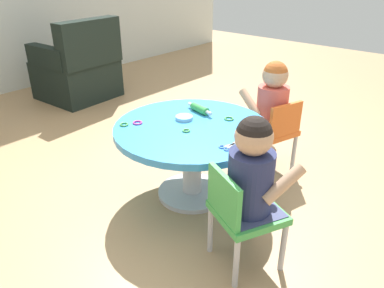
# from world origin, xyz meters

# --- Properties ---
(ground_plane) EXTENTS (10.00, 10.00, 0.00)m
(ground_plane) POSITION_xyz_m (0.00, 0.00, 0.00)
(ground_plane) COLOR tan
(craft_table) EXTENTS (0.93, 0.93, 0.49)m
(craft_table) POSITION_xyz_m (0.00, 0.00, 0.38)
(craft_table) COLOR silver
(craft_table) RESTS_ON ground
(child_chair_left) EXTENTS (0.40, 0.40, 0.54)m
(child_chair_left) POSITION_xyz_m (-0.31, -0.57, 0.31)
(child_chair_left) COLOR #B7B7BC
(child_chair_left) RESTS_ON ground
(seated_child_left) EXTENTS (0.43, 0.39, 0.51)m
(seated_child_left) POSITION_xyz_m (-0.27, -0.59, 0.53)
(seated_child_left) COLOR #3F4772
(seated_child_left) RESTS_ON ground
(child_chair_right) EXTENTS (0.37, 0.37, 0.54)m
(child_chair_right) POSITION_xyz_m (0.61, -0.22, 0.31)
(child_chair_right) COLOR #B7B7BC
(child_chair_right) RESTS_ON ground
(seated_child_right) EXTENTS (0.36, 0.41, 0.51)m
(seated_child_right) POSITION_xyz_m (0.62, -0.18, 0.53)
(seated_child_right) COLOR #3F4772
(seated_child_right) RESTS_ON ground
(armchair_dark) EXTENTS (0.75, 0.76, 0.85)m
(armchair_dark) POSITION_xyz_m (0.64, 2.15, 0.31)
(armchair_dark) COLOR black
(armchair_dark) RESTS_ON ground
(rolling_pin) EXTENTS (0.08, 0.23, 0.05)m
(rolling_pin) POSITION_xyz_m (0.20, 0.10, 0.51)
(rolling_pin) COLOR green
(rolling_pin) RESTS_ON craft_table
(craft_scissors) EXTENTS (0.14, 0.08, 0.01)m
(craft_scissors) POSITION_xyz_m (-0.09, -0.33, 0.49)
(craft_scissors) COLOR silver
(craft_scissors) RESTS_ON craft_table
(playdough_blob_0) EXTENTS (0.11, 0.11, 0.02)m
(playdough_blob_0) POSITION_xyz_m (0.04, 0.10, 0.50)
(playdough_blob_0) COLOR #8CCCF2
(playdough_blob_0) RESTS_ON craft_table
(cookie_cutter_0) EXTENTS (0.06, 0.06, 0.01)m
(cookie_cutter_0) POSITION_xyz_m (0.22, -0.11, 0.49)
(cookie_cutter_0) COLOR #4CB259
(cookie_cutter_0) RESTS_ON craft_table
(cookie_cutter_1) EXTENTS (0.05, 0.05, 0.01)m
(cookie_cutter_1) POSITION_xyz_m (-0.26, 0.31, 0.49)
(cookie_cutter_1) COLOR #4CB259
(cookie_cutter_1) RESTS_ON craft_table
(cookie_cutter_2) EXTENTS (0.06, 0.06, 0.01)m
(cookie_cutter_2) POSITION_xyz_m (-0.19, 0.27, 0.49)
(cookie_cutter_2) COLOR #D83FA5
(cookie_cutter_2) RESTS_ON craft_table
(cookie_cutter_3) EXTENTS (0.05, 0.05, 0.01)m
(cookie_cutter_3) POSITION_xyz_m (-0.08, -0.03, 0.49)
(cookie_cutter_3) COLOR #4CB259
(cookie_cutter_3) RESTS_ON craft_table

